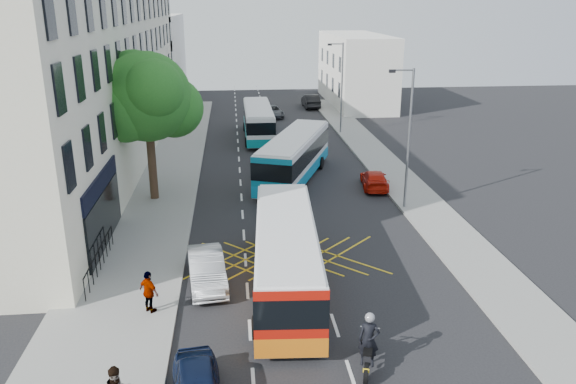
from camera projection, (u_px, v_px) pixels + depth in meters
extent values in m
plane|color=black|center=(335.00, 325.00, 21.14)|extent=(120.00, 120.00, 0.00)
cube|color=gray|center=(155.00, 199.00, 34.45)|extent=(5.00, 70.00, 0.15)
cube|color=gray|center=(409.00, 191.00, 35.96)|extent=(3.00, 70.00, 0.15)
cube|color=beige|center=(88.00, 75.00, 40.81)|extent=(8.00, 45.00, 13.00)
cube|color=black|center=(100.00, 183.00, 26.65)|extent=(0.12, 7.00, 0.90)
cube|color=black|center=(104.00, 218.00, 27.23)|extent=(0.12, 7.00, 2.60)
cube|color=silver|center=(147.00, 57.00, 70.03)|extent=(8.00, 20.00, 10.00)
cube|color=silver|center=(355.00, 69.00, 66.11)|extent=(6.00, 18.00, 8.00)
cylinder|color=#382619|center=(152.00, 163.00, 33.72)|extent=(0.50, 0.50, 4.40)
sphere|color=#19581A|center=(147.00, 97.00, 32.43)|extent=(5.20, 5.20, 5.20)
sphere|color=#19581A|center=(173.00, 108.00, 33.57)|extent=(3.60, 3.60, 3.60)
sphere|color=#19581A|center=(125.00, 109.00, 31.94)|extent=(3.80, 3.80, 3.80)
sphere|color=#19581A|center=(154.00, 90.00, 31.07)|extent=(3.40, 3.40, 3.40)
sphere|color=#19581A|center=(134.00, 77.00, 33.07)|extent=(3.20, 3.20, 3.20)
cylinder|color=slate|center=(409.00, 140.00, 31.71)|extent=(0.14, 0.14, 8.00)
cylinder|color=slate|center=(403.00, 70.00, 30.39)|extent=(1.20, 0.10, 0.10)
cube|color=black|center=(392.00, 71.00, 30.35)|extent=(0.35, 0.15, 0.18)
cylinder|color=slate|center=(342.00, 88.00, 50.55)|extent=(0.14, 0.14, 8.00)
cylinder|color=slate|center=(336.00, 44.00, 49.24)|extent=(1.20, 0.10, 0.10)
cube|color=black|center=(330.00, 45.00, 49.19)|extent=(0.35, 0.15, 0.18)
cube|color=silver|center=(286.00, 255.00, 23.24)|extent=(3.08, 10.75, 2.56)
cube|color=silver|center=(286.00, 225.00, 22.81)|extent=(2.88, 10.53, 0.12)
cube|color=black|center=(286.00, 247.00, 23.12)|extent=(3.15, 10.82, 1.06)
cube|color=orange|center=(286.00, 274.00, 23.53)|extent=(3.13, 10.80, 0.72)
cube|color=#AC1309|center=(291.00, 324.00, 18.24)|extent=(2.46, 0.26, 2.41)
cube|color=#FF0C0C|center=(262.00, 342.00, 18.41)|extent=(0.25, 0.08, 0.25)
cube|color=#FF0C0C|center=(320.00, 341.00, 18.48)|extent=(0.25, 0.08, 0.25)
cylinder|color=black|center=(258.00, 252.00, 26.32)|extent=(0.32, 0.88, 0.87)
cylinder|color=black|center=(310.00, 251.00, 26.40)|extent=(0.32, 0.88, 0.87)
cylinder|color=black|center=(256.00, 328.00, 20.20)|extent=(0.32, 0.88, 0.87)
cylinder|color=black|center=(323.00, 326.00, 20.28)|extent=(0.32, 0.88, 0.87)
cube|color=silver|center=(294.00, 156.00, 37.97)|extent=(6.18, 11.08, 2.63)
cube|color=silver|center=(294.00, 136.00, 37.54)|extent=(5.92, 10.80, 0.12)
cube|color=black|center=(294.00, 151.00, 37.85)|extent=(6.26, 11.15, 1.09)
cube|color=#0E82AF|center=(294.00, 169.00, 38.27)|extent=(6.24, 11.14, 0.74)
cube|color=#0C7495|center=(271.00, 179.00, 33.01)|extent=(2.39, 0.99, 2.48)
cube|color=#FF0C0C|center=(256.00, 189.00, 33.47)|extent=(0.26, 0.14, 0.25)
cube|color=#FF0C0C|center=(288.00, 191.00, 32.98)|extent=(0.26, 0.14, 0.25)
cylinder|color=black|center=(288.00, 161.00, 41.39)|extent=(0.58, 0.93, 0.89)
cylinder|color=black|center=(321.00, 163.00, 40.78)|extent=(0.58, 0.93, 0.89)
cylinder|color=black|center=(261.00, 188.00, 35.32)|extent=(0.58, 0.93, 0.89)
cylinder|color=black|center=(299.00, 191.00, 34.71)|extent=(0.58, 0.93, 0.89)
cube|color=silver|center=(258.00, 121.00, 49.77)|extent=(2.31, 10.13, 2.44)
cube|color=silver|center=(258.00, 107.00, 49.37)|extent=(2.12, 9.92, 0.11)
cube|color=black|center=(258.00, 117.00, 49.66)|extent=(2.37, 10.19, 1.01)
cube|color=#0C98A0|center=(258.00, 130.00, 50.05)|extent=(2.36, 10.18, 0.69)
cube|color=white|center=(261.00, 133.00, 45.03)|extent=(2.34, 0.10, 2.30)
cube|color=#FF0C0C|center=(250.00, 141.00, 45.14)|extent=(0.25, 0.06, 0.25)
cube|color=#FF0C0C|center=(272.00, 141.00, 45.31)|extent=(0.25, 0.06, 0.25)
cylinder|color=black|center=(245.00, 127.00, 52.63)|extent=(0.26, 0.83, 0.83)
cylinder|color=black|center=(269.00, 126.00, 52.85)|extent=(0.26, 0.83, 0.83)
cylinder|color=black|center=(247.00, 143.00, 46.82)|extent=(0.26, 0.83, 0.83)
cylinder|color=black|center=(274.00, 142.00, 47.04)|extent=(0.26, 0.83, 0.83)
cylinder|color=black|center=(366.00, 374.00, 17.82)|extent=(0.33, 0.71, 0.71)
cylinder|color=black|center=(369.00, 344.00, 19.36)|extent=(0.33, 0.71, 0.71)
cube|color=black|center=(368.00, 350.00, 18.48)|extent=(0.62, 1.34, 0.24)
cube|color=black|center=(369.00, 340.00, 18.67)|extent=(0.44, 0.57, 0.22)
cube|color=black|center=(368.00, 351.00, 18.18)|extent=(0.44, 0.61, 0.11)
cylinder|color=slate|center=(370.00, 335.00, 19.17)|extent=(0.20, 0.48, 0.93)
cylinder|color=slate|center=(370.00, 327.00, 18.89)|extent=(0.65, 0.24, 0.04)
cube|color=gold|center=(366.00, 371.00, 17.56)|extent=(0.20, 0.08, 0.14)
imported|color=black|center=(369.00, 339.00, 18.29)|extent=(0.80, 0.64, 1.90)
sphere|color=#99999E|center=(370.00, 318.00, 18.03)|extent=(0.33, 0.33, 0.33)
imported|color=#A5A8AC|center=(207.00, 269.00, 24.02)|extent=(1.95, 4.36, 1.39)
imported|color=red|center=(374.00, 179.00, 36.59)|extent=(2.09, 4.11, 1.14)
imported|color=#43474C|center=(272.00, 111.00, 59.14)|extent=(2.48, 4.44, 1.17)
imported|color=black|center=(311.00, 101.00, 64.33)|extent=(1.71, 4.64, 1.52)
imported|color=gray|center=(149.00, 292.00, 21.51)|extent=(1.03, 0.98, 1.71)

